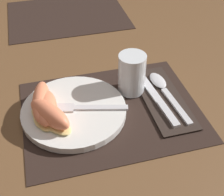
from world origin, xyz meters
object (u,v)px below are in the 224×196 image
at_px(juice_glass, 132,76).
at_px(spoon, 162,87).
at_px(fork, 78,108).
at_px(citrus_wedge_1, 46,108).
at_px(knife, 157,98).
at_px(plate, 74,111).
at_px(citrus_wedge_0, 41,102).
at_px(citrus_wedge_2, 50,115).

relative_size(juice_glass, spoon, 0.51).
bearing_deg(spoon, fork, -171.29).
bearing_deg(citrus_wedge_1, fork, -0.48).
height_order(knife, citrus_wedge_1, citrus_wedge_1).
distance_m(plate, citrus_wedge_0, 0.08).
bearing_deg(knife, plate, 178.70).
xyz_separation_m(plate, citrus_wedge_2, (-0.05, -0.03, 0.03)).
relative_size(plate, juice_glass, 2.37).
distance_m(plate, fork, 0.01).
distance_m(spoon, citrus_wedge_1, 0.29).
bearing_deg(citrus_wedge_0, fork, -16.99).
bearing_deg(fork, citrus_wedge_2, -156.59).
bearing_deg(plate, citrus_wedge_2, -150.42).
relative_size(plate, citrus_wedge_0, 1.71).
distance_m(fork, citrus_wedge_2, 0.07).
xyz_separation_m(plate, juice_glass, (0.15, 0.05, 0.04)).
bearing_deg(citrus_wedge_0, citrus_wedge_2, -74.98).
xyz_separation_m(knife, citrus_wedge_2, (-0.25, -0.03, 0.03)).
relative_size(citrus_wedge_0, citrus_wedge_1, 1.16).
xyz_separation_m(plate, spoon, (0.23, 0.03, -0.00)).
distance_m(knife, citrus_wedge_1, 0.26).
distance_m(fork, citrus_wedge_0, 0.08).
bearing_deg(spoon, citrus_wedge_1, -173.44).
bearing_deg(juice_glass, fork, -160.14).
bearing_deg(citrus_wedge_2, spoon, 12.16).
distance_m(knife, spoon, 0.04).
relative_size(citrus_wedge_1, citrus_wedge_2, 0.96).
bearing_deg(citrus_wedge_2, juice_glass, 20.96).
relative_size(spoon, citrus_wedge_0, 1.41).
xyz_separation_m(plate, citrus_wedge_0, (-0.07, 0.02, 0.03)).
height_order(juice_glass, citrus_wedge_2, juice_glass).
xyz_separation_m(fork, citrus_wedge_1, (-0.07, 0.00, 0.01)).
distance_m(plate, citrus_wedge_2, 0.07).
bearing_deg(knife, spoon, 50.43).
distance_m(knife, citrus_wedge_0, 0.27).
xyz_separation_m(spoon, fork, (-0.22, -0.03, 0.01)).
bearing_deg(fork, plate, 154.14).
relative_size(fork, citrus_wedge_0, 1.40).
height_order(fork, citrus_wedge_1, citrus_wedge_1).
relative_size(spoon, citrus_wedge_1, 1.64).
distance_m(juice_glass, citrus_wedge_1, 0.22).
distance_m(citrus_wedge_1, citrus_wedge_2, 0.03).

